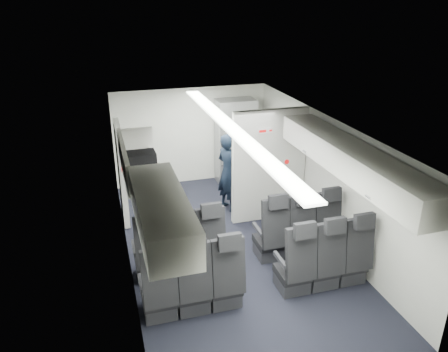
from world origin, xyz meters
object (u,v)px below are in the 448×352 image
seat_row_front (241,242)px  seat_row_mid (261,274)px  galley_unit (235,141)px  boarding_door (121,172)px  carry_on_bag (141,161)px  flight_attendant (228,172)px

seat_row_front → seat_row_mid: (0.00, -0.90, 0.00)m
seat_row_mid → galley_unit: bearing=77.1°
seat_row_mid → boarding_door: bearing=118.8°
galley_unit → carry_on_bag: carry_on_bag is taller
galley_unit → boarding_door: galley_unit is taller
boarding_door → seat_row_front: bearing=-51.8°
seat_row_front → galley_unit: bearing=73.7°
seat_row_mid → boarding_door: (-1.64, 2.99, 0.55)m
galley_unit → carry_on_bag: 3.92m
seat_row_front → galley_unit: (0.95, 3.25, 0.55)m
seat_row_mid → carry_on_bag: carry_on_bag is taller
boarding_door → seat_row_mid: bearing=-61.2°
galley_unit → boarding_door: bearing=-155.7°
galley_unit → flight_attendant: size_ratio=1.21×
seat_row_front → flight_attendant: (0.38, 1.93, 0.38)m
carry_on_bag → seat_row_front: bearing=-11.6°
seat_row_mid → boarding_door: size_ratio=1.79×
seat_row_front → carry_on_bag: size_ratio=7.94×
seat_row_front → galley_unit: size_ratio=1.75×
flight_attendant → carry_on_bag: (-1.81, -1.67, 1.04)m
galley_unit → seat_row_front: bearing=-106.3°
seat_row_mid → boarding_door: boarding_door is taller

